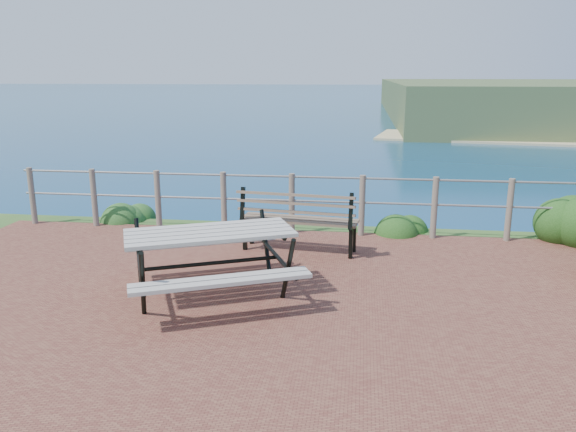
# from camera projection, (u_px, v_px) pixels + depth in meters

# --- Properties ---
(ground) EXTENTS (10.00, 7.00, 0.12)m
(ground) POSITION_uv_depth(u_px,v_px,m) (253.00, 317.00, 6.16)
(ground) COLOR brown
(ground) RESTS_ON ground
(ocean) EXTENTS (1200.00, 1200.00, 0.00)m
(ocean) POSITION_uv_depth(u_px,v_px,m) (362.00, 81.00, 198.31)
(ocean) COLOR #125A6E
(ocean) RESTS_ON ground
(safety_railing) EXTENTS (9.40, 0.10, 1.00)m
(safety_railing) POSITION_uv_depth(u_px,v_px,m) (292.00, 200.00, 9.24)
(safety_railing) COLOR #6B5B4C
(safety_railing) RESTS_ON ground
(picnic_table) EXTENTS (2.07, 1.54, 0.81)m
(picnic_table) POSITION_uv_depth(u_px,v_px,m) (211.00, 257.00, 6.57)
(picnic_table) COLOR #A19A90
(picnic_table) RESTS_ON ground
(park_bench) EXTENTS (1.77, 0.65, 0.98)m
(park_bench) POSITION_uv_depth(u_px,v_px,m) (299.00, 210.00, 8.28)
(park_bench) COLOR brown
(park_bench) RESTS_ON ground
(shrub_right_edge) EXTENTS (0.94, 0.94, 1.35)m
(shrub_right_edge) POSITION_uv_depth(u_px,v_px,m) (575.00, 241.00, 8.99)
(shrub_right_edge) COLOR #184013
(shrub_right_edge) RESTS_ON ground
(shrub_lip_west) EXTENTS (0.75, 0.75, 0.49)m
(shrub_lip_west) POSITION_uv_depth(u_px,v_px,m) (132.00, 219.00, 10.33)
(shrub_lip_west) COLOR #22501E
(shrub_lip_west) RESTS_ON ground
(shrub_lip_east) EXTENTS (0.76, 0.76, 0.50)m
(shrub_lip_east) POSITION_uv_depth(u_px,v_px,m) (398.00, 230.00, 9.58)
(shrub_lip_east) COLOR #184013
(shrub_lip_east) RESTS_ON ground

